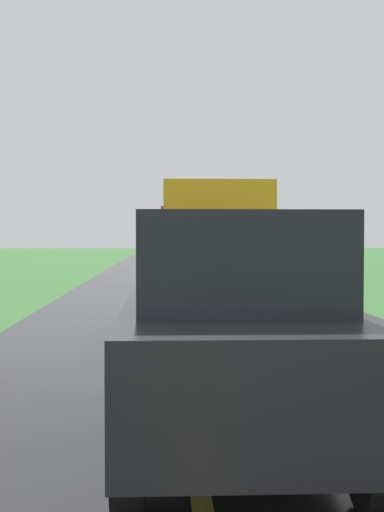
% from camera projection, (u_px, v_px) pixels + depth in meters
% --- Properties ---
extents(banana_truck_near, '(2.38, 5.82, 2.80)m').
position_uv_depth(banana_truck_near, '(220.00, 256.00, 12.44)').
color(banana_truck_near, '#2D2D30').
rests_on(banana_truck_near, road_surface).
extents(banana_truck_far, '(2.38, 5.81, 2.80)m').
position_uv_depth(banana_truck_far, '(190.00, 246.00, 23.63)').
color(banana_truck_far, '#2D2D30').
rests_on(banana_truck_far, road_surface).
extents(following_car, '(1.74, 4.10, 1.92)m').
position_uv_depth(following_car, '(232.00, 330.00, 5.48)').
color(following_car, black).
rests_on(following_car, road_surface).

